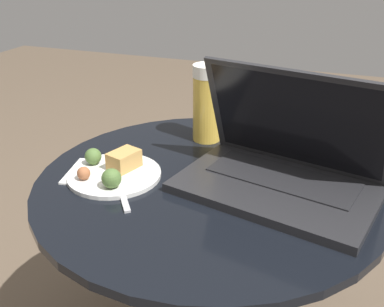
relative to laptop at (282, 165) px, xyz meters
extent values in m
cylinder|color=#9E9EA3|center=(-0.14, -0.02, -0.31)|extent=(0.09, 0.09, 0.49)
cylinder|color=black|center=(-0.14, -0.02, -0.06)|extent=(0.73, 0.73, 0.02)
cube|color=white|center=(-0.36, -0.07, -0.05)|extent=(0.19, 0.15, 0.00)
cube|color=#232326|center=(-0.01, -0.03, -0.04)|extent=(0.42, 0.31, 0.02)
cube|color=black|center=(0.00, 0.01, -0.03)|extent=(0.31, 0.18, 0.00)
cube|color=#232326|center=(0.01, 0.05, 0.08)|extent=(0.39, 0.17, 0.22)
cube|color=black|center=(0.01, 0.05, 0.08)|extent=(0.36, 0.15, 0.20)
cylinder|color=gold|center=(-0.22, 0.18, 0.03)|extent=(0.07, 0.07, 0.16)
cylinder|color=white|center=(-0.22, 0.18, 0.13)|extent=(0.07, 0.07, 0.03)
cylinder|color=silver|center=(-0.34, -0.08, -0.04)|extent=(0.20, 0.20, 0.01)
cube|color=tan|center=(-0.33, -0.05, -0.02)|extent=(0.06, 0.08, 0.04)
sphere|color=#4C6B33|center=(-0.31, -0.13, -0.02)|extent=(0.04, 0.04, 0.04)
sphere|color=#4C6B33|center=(-0.40, -0.05, -0.02)|extent=(0.04, 0.04, 0.04)
sphere|color=#9E5B38|center=(-0.38, -0.12, -0.03)|extent=(0.03, 0.03, 0.03)
cube|color=#B2B2B7|center=(-0.28, -0.14, -0.05)|extent=(0.09, 0.11, 0.00)
cube|color=#B2B2B7|center=(-0.34, -0.07, -0.05)|extent=(0.05, 0.06, 0.00)
camera|label=1|loc=(0.11, -0.80, 0.40)|focal=42.00mm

